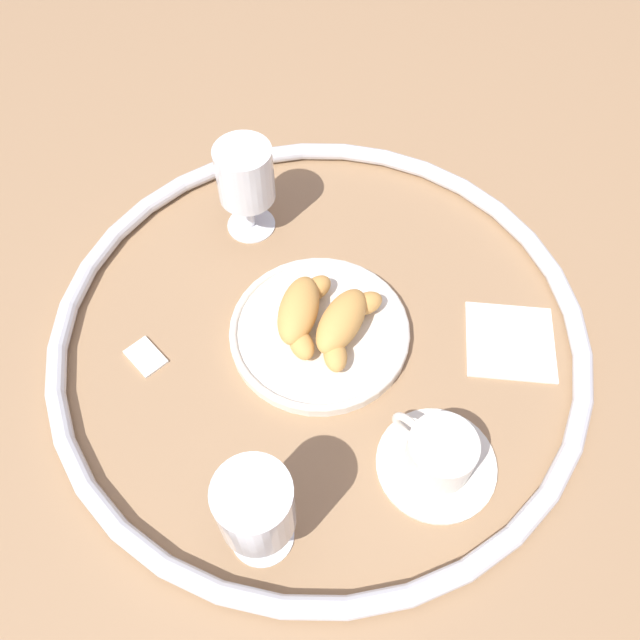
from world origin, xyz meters
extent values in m
plane|color=#997551|center=(0.00, 0.00, 0.00)|extent=(2.20, 2.20, 0.00)
torus|color=silver|center=(0.00, 0.00, 0.01)|extent=(0.67, 0.67, 0.02)
cylinder|color=silver|center=(0.00, 0.00, 0.01)|extent=(0.23, 0.23, 0.01)
torus|color=silver|center=(0.00, 0.00, 0.01)|extent=(0.23, 0.23, 0.01)
ellipsoid|color=#D6994C|center=(-0.01, -0.02, 0.04)|extent=(0.11, 0.07, 0.04)
ellipsoid|color=#D6994C|center=(0.03, -0.02, 0.03)|extent=(0.05, 0.04, 0.03)
ellipsoid|color=#D6994C|center=(-0.05, 0.00, 0.03)|extent=(0.05, 0.05, 0.03)
ellipsoid|color=#D6994C|center=(0.01, 0.03, 0.04)|extent=(0.11, 0.09, 0.04)
ellipsoid|color=#D6994C|center=(0.05, 0.01, 0.03)|extent=(0.04, 0.03, 0.03)
ellipsoid|color=#D6994C|center=(-0.02, 0.06, 0.03)|extent=(0.04, 0.05, 0.03)
cylinder|color=silver|center=(0.18, 0.12, 0.00)|extent=(0.14, 0.14, 0.01)
cylinder|color=silver|center=(0.18, 0.12, 0.03)|extent=(0.08, 0.08, 0.05)
cylinder|color=brown|center=(0.18, 0.12, 0.06)|extent=(0.07, 0.07, 0.01)
torus|color=silver|center=(0.15, 0.09, 0.04)|extent=(0.04, 0.04, 0.04)
cylinder|color=white|center=(-0.19, -0.08, 0.00)|extent=(0.07, 0.07, 0.01)
cylinder|color=white|center=(-0.19, -0.08, 0.03)|extent=(0.01, 0.01, 0.05)
cylinder|color=white|center=(-0.19, -0.08, 0.10)|extent=(0.08, 0.08, 0.08)
cylinder|color=gold|center=(-0.19, -0.08, 0.10)|extent=(0.07, 0.07, 0.07)
cylinder|color=white|center=(0.24, -0.08, 0.00)|extent=(0.07, 0.07, 0.01)
cylinder|color=white|center=(0.24, -0.08, 0.03)|extent=(0.01, 0.01, 0.05)
cylinder|color=white|center=(0.24, -0.08, 0.10)|extent=(0.08, 0.08, 0.08)
cylinder|color=gold|center=(0.24, -0.08, 0.09)|extent=(0.07, 0.07, 0.06)
cube|color=white|center=(0.01, -0.22, 0.00)|extent=(0.06, 0.06, 0.01)
cube|color=silver|center=(0.03, 0.24, 0.00)|extent=(0.13, 0.13, 0.01)
camera|label=1|loc=(0.44, -0.04, 0.71)|focal=36.84mm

